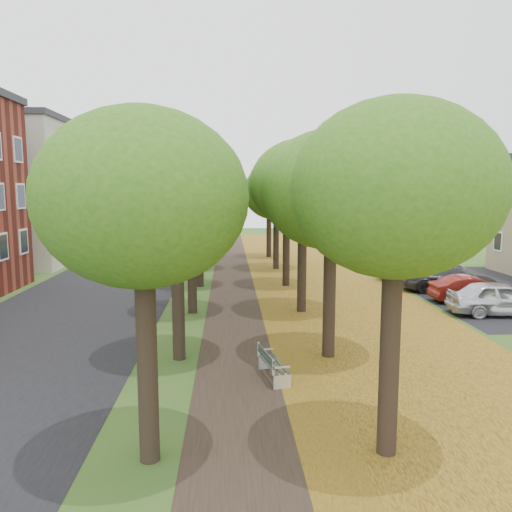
{
  "coord_description": "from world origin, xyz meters",
  "views": [
    {
      "loc": [
        -0.6,
        -9.45,
        5.37
      ],
      "look_at": [
        0.58,
        11.93,
        2.5
      ],
      "focal_mm": 35.0,
      "sensor_mm": 36.0,
      "label": 1
    }
  ],
  "objects": [
    {
      "name": "ground",
      "position": [
        0.0,
        0.0,
        0.0
      ],
      "size": [
        120.0,
        120.0,
        0.0
      ],
      "primitive_type": "plane",
      "color": "#2D4C19",
      "rests_on": "ground"
    },
    {
      "name": "car_white",
      "position": [
        11.0,
        19.44,
        0.76
      ],
      "size": [
        6.01,
        4.29,
        1.52
      ],
      "primitive_type": "imported",
      "rotation": [
        0.0,
        0.0,
        1.93
      ],
      "color": "silver",
      "rests_on": "ground"
    },
    {
      "name": "footpath",
      "position": [
        0.0,
        15.0,
        0.0
      ],
      "size": [
        3.2,
        70.0,
        0.01
      ],
      "primitive_type": "cube",
      "color": "black",
      "rests_on": "ground"
    },
    {
      "name": "parking_lot",
      "position": [
        13.5,
        16.0,
        0.0
      ],
      "size": [
        9.0,
        16.0,
        0.01
      ],
      "primitive_type": "cube",
      "color": "black",
      "rests_on": "ground"
    },
    {
      "name": "bench",
      "position": [
        0.61,
        4.17,
        0.43
      ],
      "size": [
        0.83,
        1.8,
        0.82
      ],
      "rotation": [
        0.0,
        0.0,
        1.77
      ],
      "color": "#28332B",
      "rests_on": "ground"
    },
    {
      "name": "tree_row_west",
      "position": [
        -2.2,
        15.0,
        5.27
      ],
      "size": [
        4.31,
        34.31,
        7.13
      ],
      "color": "black",
      "rests_on": "ground"
    },
    {
      "name": "car_silver",
      "position": [
        11.0,
        10.88,
        0.73
      ],
      "size": [
        4.44,
        2.1,
        1.46
      ],
      "primitive_type": "imported",
      "rotation": [
        0.0,
        0.0,
        1.48
      ],
      "color": "silver",
      "rests_on": "ground"
    },
    {
      "name": "building_cream",
      "position": [
        -17.0,
        33.0,
        5.21
      ],
      "size": [
        10.3,
        20.3,
        10.4
      ],
      "color": "beige",
      "rests_on": "ground"
    },
    {
      "name": "car_red",
      "position": [
        11.0,
        13.37,
        0.63
      ],
      "size": [
        3.85,
        1.36,
        1.27
      ],
      "primitive_type": "imported",
      "rotation": [
        0.0,
        0.0,
        1.57
      ],
      "color": "maroon",
      "rests_on": "ground"
    },
    {
      "name": "leaf_verge",
      "position": [
        5.0,
        15.0,
        0.01
      ],
      "size": [
        7.5,
        70.0,
        0.01
      ],
      "primitive_type": "cube",
      "color": "#A6851E",
      "rests_on": "ground"
    },
    {
      "name": "car_grey",
      "position": [
        11.0,
        15.81,
        0.7
      ],
      "size": [
        5.15,
        2.93,
        1.41
      ],
      "primitive_type": "imported",
      "rotation": [
        0.0,
        0.0,
        1.36
      ],
      "color": "#2D2D32",
      "rests_on": "ground"
    },
    {
      "name": "street_asphalt",
      "position": [
        -7.5,
        15.0,
        0.0
      ],
      "size": [
        8.0,
        70.0,
        0.01
      ],
      "primitive_type": "cube",
      "color": "black",
      "rests_on": "ground"
    },
    {
      "name": "tree_row_east",
      "position": [
        2.6,
        15.0,
        5.27
      ],
      "size": [
        4.31,
        34.31,
        7.13
      ],
      "color": "black",
      "rests_on": "ground"
    }
  ]
}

